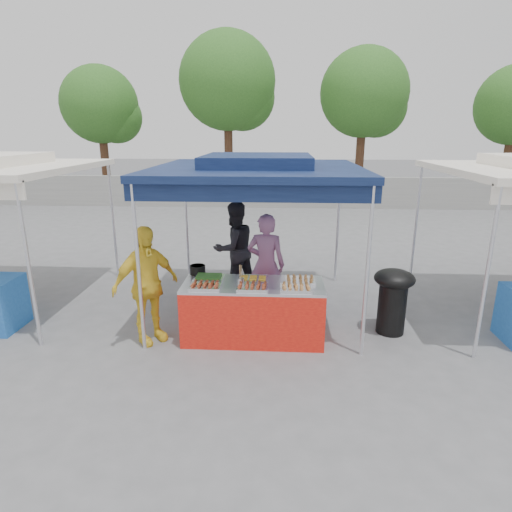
# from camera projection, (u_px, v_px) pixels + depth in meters

# --- Properties ---
(ground_plane) EXTENTS (80.00, 80.00, 0.00)m
(ground_plane) POSITION_uv_depth(u_px,v_px,m) (254.00, 334.00, 6.40)
(ground_plane) COLOR slate
(back_wall) EXTENTS (40.00, 0.25, 1.20)m
(back_wall) POSITION_uv_depth(u_px,v_px,m) (271.00, 192.00, 16.76)
(back_wall) COLOR gray
(back_wall) RESTS_ON ground_plane
(main_canopy) EXTENTS (3.20, 3.20, 2.57)m
(main_canopy) POSITION_uv_depth(u_px,v_px,m) (257.00, 168.00, 6.65)
(main_canopy) COLOR silver
(main_canopy) RESTS_ON ground_plane
(tree_0) EXTENTS (3.37, 3.28, 5.64)m
(tree_0) POSITION_uv_depth(u_px,v_px,m) (104.00, 108.00, 18.58)
(tree_0) COLOR #4B2D1D
(tree_0) RESTS_ON ground_plane
(tree_1) EXTENTS (4.01, 4.01, 6.90)m
(tree_1) POSITION_uv_depth(u_px,v_px,m) (231.00, 86.00, 17.88)
(tree_1) COLOR #4B2D1D
(tree_1) RESTS_ON ground_plane
(tree_2) EXTENTS (3.66, 3.63, 6.24)m
(tree_2) POSITION_uv_depth(u_px,v_px,m) (367.00, 97.00, 17.77)
(tree_2) COLOR #4B2D1D
(tree_2) RESTS_ON ground_plane
(vendor_table) EXTENTS (2.00, 0.80, 0.85)m
(vendor_table) POSITION_uv_depth(u_px,v_px,m) (253.00, 311.00, 6.18)
(vendor_table) COLOR red
(vendor_table) RESTS_ON ground_plane
(food_tray_fl) EXTENTS (0.42, 0.30, 0.07)m
(food_tray_fl) POSITION_uv_depth(u_px,v_px,m) (205.00, 286.00, 5.86)
(food_tray_fl) COLOR white
(food_tray_fl) RESTS_ON vendor_table
(food_tray_fm) EXTENTS (0.42, 0.30, 0.07)m
(food_tray_fm) POSITION_uv_depth(u_px,v_px,m) (252.00, 287.00, 5.82)
(food_tray_fm) COLOR white
(food_tray_fm) RESTS_ON vendor_table
(food_tray_fr) EXTENTS (0.42, 0.30, 0.07)m
(food_tray_fr) POSITION_uv_depth(u_px,v_px,m) (296.00, 288.00, 5.79)
(food_tray_fr) COLOR white
(food_tray_fr) RESTS_ON vendor_table
(food_tray_bl) EXTENTS (0.42, 0.30, 0.07)m
(food_tray_bl) POSITION_uv_depth(u_px,v_px,m) (209.00, 278.00, 6.18)
(food_tray_bl) COLOR white
(food_tray_bl) RESTS_ON vendor_table
(food_tray_bm) EXTENTS (0.42, 0.30, 0.07)m
(food_tray_bm) POSITION_uv_depth(u_px,v_px,m) (253.00, 279.00, 6.12)
(food_tray_bm) COLOR white
(food_tray_bm) RESTS_ON vendor_table
(food_tray_br) EXTENTS (0.42, 0.30, 0.07)m
(food_tray_br) POSITION_uv_depth(u_px,v_px,m) (300.00, 281.00, 6.08)
(food_tray_br) COLOR white
(food_tray_br) RESTS_ON vendor_table
(cooking_pot) EXTENTS (0.23, 0.23, 0.14)m
(cooking_pot) POSITION_uv_depth(u_px,v_px,m) (198.00, 270.00, 6.44)
(cooking_pot) COLOR black
(cooking_pot) RESTS_ON vendor_table
(skewer_cup) EXTENTS (0.09, 0.09, 0.11)m
(skewer_cup) POSITION_uv_depth(u_px,v_px,m) (241.00, 282.00, 5.95)
(skewer_cup) COLOR silver
(skewer_cup) RESTS_ON vendor_table
(wok_burner) EXTENTS (0.59, 0.59, 1.00)m
(wok_burner) POSITION_uv_depth(u_px,v_px,m) (393.00, 296.00, 6.32)
(wok_burner) COLOR black
(wok_burner) RESTS_ON ground_plane
(crate_left) EXTENTS (0.48, 0.34, 0.29)m
(crate_left) POSITION_uv_depth(u_px,v_px,m) (222.00, 313.00, 6.78)
(crate_left) COLOR #1741BD
(crate_left) RESTS_ON ground_plane
(crate_right) EXTENTS (0.45, 0.32, 0.27)m
(crate_right) POSITION_uv_depth(u_px,v_px,m) (277.00, 312.00, 6.86)
(crate_right) COLOR #1741BD
(crate_right) RESTS_ON ground_plane
(crate_stacked) EXTENTS (0.44, 0.31, 0.26)m
(crate_stacked) POSITION_uv_depth(u_px,v_px,m) (277.00, 297.00, 6.78)
(crate_stacked) COLOR #1741BD
(crate_stacked) RESTS_ON crate_right
(vendor_woman) EXTENTS (0.67, 0.49, 1.69)m
(vendor_woman) POSITION_uv_depth(u_px,v_px,m) (266.00, 265.00, 6.92)
(vendor_woman) COLOR #A06694
(vendor_woman) RESTS_ON ground_plane
(helper_man) EXTENTS (1.05, 1.02, 1.71)m
(helper_man) POSITION_uv_depth(u_px,v_px,m) (234.00, 248.00, 7.83)
(helper_man) COLOR #232328
(helper_man) RESTS_ON ground_plane
(customer_person) EXTENTS (0.99, 1.00, 1.70)m
(customer_person) POSITION_uv_depth(u_px,v_px,m) (146.00, 285.00, 5.98)
(customer_person) COLOR yellow
(customer_person) RESTS_ON ground_plane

